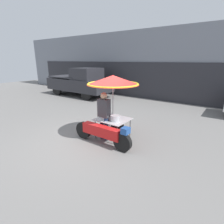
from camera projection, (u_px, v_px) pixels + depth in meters
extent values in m
plane|color=slate|center=(87.00, 140.00, 5.75)|extent=(36.00, 36.00, 0.00)
cube|color=gray|center=(171.00, 65.00, 11.46)|extent=(28.00, 2.00, 4.43)
cube|color=#28282D|center=(165.00, 82.00, 10.95)|extent=(23.80, 0.06, 2.40)
cylinder|color=black|center=(122.00, 142.00, 5.00)|extent=(0.56, 0.14, 0.56)
cylinder|color=black|center=(84.00, 130.00, 5.87)|extent=(0.56, 0.14, 0.56)
cube|color=red|center=(101.00, 131.00, 5.39)|extent=(1.37, 0.24, 0.32)
cube|color=#234C93|center=(126.00, 131.00, 4.84)|extent=(0.20, 0.24, 0.18)
cylinder|color=black|center=(117.00, 128.00, 6.14)|extent=(0.51, 0.14, 0.51)
cylinder|color=#515156|center=(117.00, 136.00, 5.35)|extent=(0.03, 0.03, 0.64)
cylinder|color=#515156|center=(130.00, 128.00, 5.96)|extent=(0.03, 0.03, 0.64)
cylinder|color=#515156|center=(95.00, 129.00, 5.84)|extent=(0.03, 0.03, 0.64)
cylinder|color=#515156|center=(109.00, 122.00, 6.46)|extent=(0.03, 0.03, 0.64)
cube|color=#B2B2B7|center=(113.00, 119.00, 5.81)|extent=(1.04, 0.93, 0.02)
cylinder|color=#B2B2B7|center=(113.00, 102.00, 5.64)|extent=(0.03, 0.03, 1.14)
cone|color=red|center=(113.00, 80.00, 5.43)|extent=(1.65, 1.65, 0.29)
torus|color=yellow|center=(113.00, 84.00, 5.47)|extent=(1.62, 1.62, 0.05)
cylinder|color=#B7B7BC|center=(104.00, 116.00, 5.78)|extent=(0.36, 0.36, 0.19)
cylinder|color=#B7B7BC|center=(115.00, 118.00, 5.57)|extent=(0.30, 0.30, 0.19)
cylinder|color=navy|center=(102.00, 127.00, 5.81)|extent=(0.14, 0.14, 0.78)
cylinder|color=navy|center=(106.00, 129.00, 5.71)|extent=(0.14, 0.14, 0.78)
cube|color=#38383D|center=(104.00, 108.00, 5.57)|extent=(0.38, 0.22, 0.58)
sphere|color=tan|center=(104.00, 96.00, 5.45)|extent=(0.21, 0.21, 0.21)
cylinder|color=black|center=(86.00, 94.00, 11.35)|extent=(0.83, 0.24, 0.83)
cylinder|color=black|center=(102.00, 90.00, 12.64)|extent=(0.83, 0.24, 0.83)
cylinder|color=black|center=(57.00, 90.00, 13.00)|extent=(0.83, 0.24, 0.83)
cylinder|color=black|center=(74.00, 87.00, 14.29)|extent=(0.83, 0.24, 0.83)
cube|color=#28282D|center=(79.00, 84.00, 12.70)|extent=(4.95, 1.95, 0.82)
cube|color=#28282D|center=(87.00, 74.00, 12.03)|extent=(1.68, 1.79, 0.78)
cube|color=#2D2D33|center=(70.00, 77.00, 13.11)|extent=(2.58, 1.87, 0.08)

